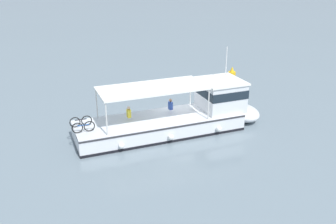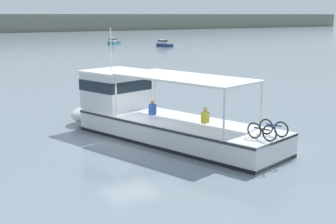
% 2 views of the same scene
% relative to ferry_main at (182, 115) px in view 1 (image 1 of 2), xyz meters
% --- Properties ---
extents(ground_plane, '(400.00, 400.00, 0.00)m').
position_rel_ferry_main_xyz_m(ground_plane, '(-1.60, -0.26, -1.01)').
color(ground_plane, slate).
extents(ferry_main, '(6.05, 13.07, 5.32)m').
position_rel_ferry_main_xyz_m(ferry_main, '(0.00, 0.00, 0.00)').
color(ferry_main, silver).
rests_on(ferry_main, ground).
extents(channel_buoy, '(0.70, 0.70, 1.40)m').
position_rel_ferry_main_xyz_m(channel_buoy, '(-10.12, 6.42, -0.45)').
color(channel_buoy, gold).
rests_on(channel_buoy, ground).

